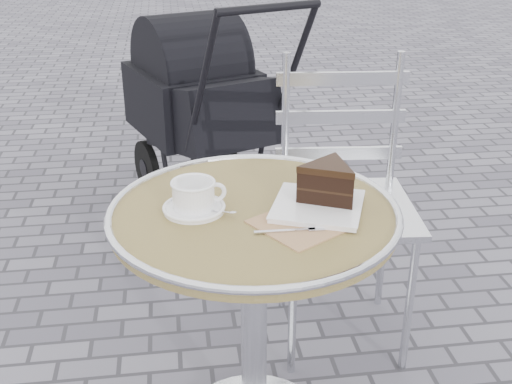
{
  "coord_description": "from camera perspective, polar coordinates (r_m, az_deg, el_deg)",
  "views": [
    {
      "loc": [
        -0.19,
        -1.39,
        1.43
      ],
      "look_at": [
        0.01,
        -0.0,
        0.78
      ],
      "focal_mm": 45.0,
      "sensor_mm": 36.0,
      "label": 1
    }
  ],
  "objects": [
    {
      "name": "bistro_chair",
      "position": [
        2.16,
        7.67,
        2.11
      ],
      "size": [
        0.48,
        0.48,
        0.97
      ],
      "rotation": [
        0.0,
        0.0,
        -0.09
      ],
      "color": "silver",
      "rests_on": "ground"
    },
    {
      "name": "baby_stroller",
      "position": [
        3.11,
        -4.74,
        7.06
      ],
      "size": [
        0.8,
        1.12,
        1.07
      ],
      "rotation": [
        0.0,
        0.0,
        0.37
      ],
      "color": "black",
      "rests_on": "ground"
    },
    {
      "name": "cappuccino_set",
      "position": [
        1.56,
        -5.49,
        -0.52
      ],
      "size": [
        0.17,
        0.15,
        0.08
      ],
      "rotation": [
        0.0,
        0.0,
        0.12
      ],
      "color": "white",
      "rests_on": "cafe_table"
    },
    {
      "name": "cake_plate_set",
      "position": [
        1.57,
        6.18,
        0.37
      ],
      "size": [
        0.33,
        0.33,
        0.11
      ],
      "rotation": [
        0.0,
        0.0,
        -0.37
      ],
      "color": "#AA7D5D",
      "rests_on": "cafe_table"
    },
    {
      "name": "cafe_table",
      "position": [
        1.65,
        -0.19,
        -6.74
      ],
      "size": [
        0.72,
        0.72,
        0.74
      ],
      "color": "silver",
      "rests_on": "ground"
    }
  ]
}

